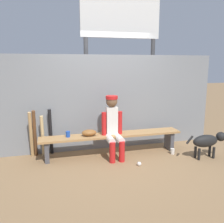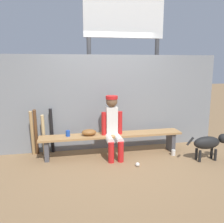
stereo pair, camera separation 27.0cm
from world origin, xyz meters
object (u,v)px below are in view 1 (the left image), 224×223
bat_aluminum_black (51,132)px  cup_on_ground (172,151)px  bat_wood_dark (35,134)px  dog (208,141)px  scoreboard (123,34)px  baseball (139,164)px  player_seated (113,125)px  dugout_bench (112,138)px  baseball_glove (89,133)px  cup_on_bench (68,134)px  bat_wood_tan (31,135)px  bat_wood_natural (43,136)px

bat_aluminum_black → cup_on_ground: (2.34, -0.63, -0.41)m
bat_wood_dark → dog: bearing=-15.6°
scoreboard → baseball: bearing=-98.3°
player_seated → baseball: bearing=-58.8°
player_seated → scoreboard: (0.60, 1.32, 1.82)m
dugout_bench → bat_wood_dark: size_ratio=2.95×
baseball_glove → bat_wood_dark: bearing=165.4°
baseball → cup_on_bench: 1.43m
bat_wood_dark → scoreboard: 3.01m
baseball → cup_on_ground: cup_on_ground is taller
player_seated → bat_wood_tan: size_ratio=1.29×
baseball → bat_wood_dark: bearing=152.9°
cup_on_ground → bat_wood_tan: bearing=168.8°
bat_wood_natural → bat_wood_dark: bat_wood_dark is taller
cup_on_bench → dog: cup_on_bench is taller
player_seated → bat_aluminum_black: 1.25m
dugout_bench → baseball_glove: 0.48m
bat_wood_dark → bat_wood_natural: bearing=4.1°
bat_wood_natural → cup_on_bench: 0.53m
bat_wood_dark → cup_on_ground: size_ratio=8.63×
bat_wood_tan → player_seated: bearing=-13.4°
bat_wood_dark → scoreboard: (2.05, 0.95, 1.98)m
bat_wood_tan → bat_wood_natural: bearing=3.9°
player_seated → bat_aluminum_black: bearing=158.6°
bat_wood_dark → dog: (3.18, -0.89, -0.13)m
bat_wood_tan → dog: size_ratio=1.09×
player_seated → dog: size_ratio=1.40×
player_seated → cup_on_bench: 0.87m
scoreboard → dugout_bench: bearing=-116.2°
baseball_glove → cup_on_bench: bearing=176.2°
bat_wood_tan → dugout_bench: bearing=-9.6°
dugout_bench → baseball: 0.79m
dugout_bench → player_seated: player_seated is taller
dugout_bench → dog: bearing=-20.0°
player_seated → cup_on_bench: (-0.85, 0.13, -0.15)m
baseball → scoreboard: size_ratio=0.02×
dugout_bench → baseball: (0.33, -0.65, -0.30)m
scoreboard → dog: scoreboard is taller
dugout_bench → cup_on_ground: (1.18, -0.28, -0.29)m
bat_wood_tan → baseball_glove: bearing=-13.5°
bat_aluminum_black → dog: bat_aluminum_black is taller
scoreboard → dog: size_ratio=4.17×
bat_wood_tan → bat_aluminum_black: bearing=14.3°
bat_wood_tan → cup_on_bench: bat_wood_tan is taller
baseball → player_seated: bearing=121.2°
bat_aluminum_black → bat_wood_tan: size_ratio=1.00×
cup_on_ground → scoreboard: (-0.59, 1.49, 2.40)m
bat_wood_dark → dog: bat_wood_dark is taller
bat_wood_dark → cup_on_bench: bearing=-21.2°
baseball_glove → cup_on_ground: size_ratio=2.55×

